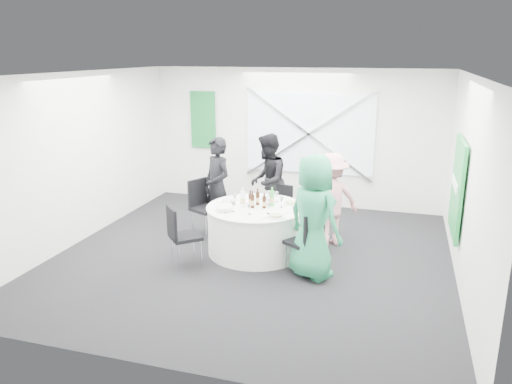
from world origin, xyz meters
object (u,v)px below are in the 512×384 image
(chair_back_right, at_px, (321,212))
(person_woman_pink, at_px, (331,199))
(banquet_table, at_px, (256,230))
(chair_front_left, at_px, (180,232))
(chair_front_right, at_px, (308,238))
(person_man_back, at_px, (267,181))
(chair_back, at_px, (281,205))
(chair_back_left, at_px, (203,202))
(green_water_bottle, at_px, (272,199))
(clear_water_bottle, at_px, (243,199))
(person_woman_green, at_px, (313,217))
(person_man_back_left, at_px, (217,186))

(chair_back_right, relative_size, person_woman_pink, 0.59)
(banquet_table, height_order, chair_front_left, chair_front_left)
(banquet_table, bearing_deg, chair_front_right, -31.71)
(banquet_table, relative_size, person_man_back, 0.91)
(chair_front_left, bearing_deg, chair_back_right, -91.28)
(chair_back, relative_size, person_man_back, 0.49)
(chair_back, bearing_deg, chair_back_left, -151.07)
(green_water_bottle, bearing_deg, chair_front_right, -44.41)
(person_man_back, distance_m, clear_water_bottle, 1.30)
(person_man_back, xyz_separation_m, clear_water_bottle, (-0.04, -1.30, 0.03))
(banquet_table, distance_m, clear_water_bottle, 0.54)
(chair_front_right, bearing_deg, chair_back, -122.09)
(chair_back_right, xyz_separation_m, person_woman_green, (0.11, -1.38, 0.36))
(person_man_back, bearing_deg, clear_water_bottle, -9.07)
(banquet_table, distance_m, person_man_back, 1.34)
(person_woman_pink, distance_m, person_woman_green, 1.32)
(green_water_bottle, bearing_deg, chair_back, 94.94)
(chair_back_left, height_order, clear_water_bottle, clear_water_bottle)
(banquet_table, distance_m, person_woman_pink, 1.33)
(chair_front_left, xyz_separation_m, person_man_back_left, (0.03, 1.49, 0.31))
(person_man_back_left, xyz_separation_m, green_water_bottle, (1.12, -0.53, 0.02))
(chair_front_right, bearing_deg, chair_back_left, -86.75)
(chair_back_left, distance_m, chair_front_left, 1.40)
(person_man_back, distance_m, person_woman_pink, 1.34)
(banquet_table, bearing_deg, chair_back, 81.81)
(chair_back_left, bearing_deg, person_man_back, -28.89)
(chair_back, relative_size, green_water_bottle, 2.78)
(banquet_table, relative_size, chair_back_left, 1.60)
(person_woman_pink, xyz_separation_m, person_woman_green, (-0.05, -1.31, 0.12))
(green_water_bottle, bearing_deg, clear_water_bottle, -157.45)
(chair_back_left, relative_size, person_woman_pink, 0.63)
(chair_back_left, xyz_separation_m, chair_front_left, (0.21, -1.39, -0.03))
(chair_back_left, distance_m, person_woman_pink, 2.22)
(chair_back_right, relative_size, green_water_bottle, 2.99)
(person_man_back_left, bearing_deg, person_woman_green, 2.27)
(chair_front_right, height_order, person_man_back, person_man_back)
(person_man_back_left, bearing_deg, banquet_table, 0.00)
(person_woman_green, bearing_deg, banquet_table, -0.00)
(chair_front_right, distance_m, chair_front_left, 1.88)
(person_man_back, height_order, clear_water_bottle, person_man_back)
(chair_back_right, bearing_deg, person_man_back, -154.47)
(person_woman_pink, bearing_deg, person_woman_green, 54.84)
(chair_back, distance_m, chair_back_left, 1.37)
(chair_front_right, relative_size, person_woman_pink, 0.61)
(chair_back_right, distance_m, green_water_bottle, 0.99)
(chair_front_left, xyz_separation_m, person_woman_pink, (1.99, 1.54, 0.23))
(chair_back_right, relative_size, chair_front_right, 0.96)
(banquet_table, height_order, chair_back, chair_back)
(person_woman_pink, distance_m, green_water_bottle, 1.03)
(chair_front_right, distance_m, clear_water_bottle, 1.29)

